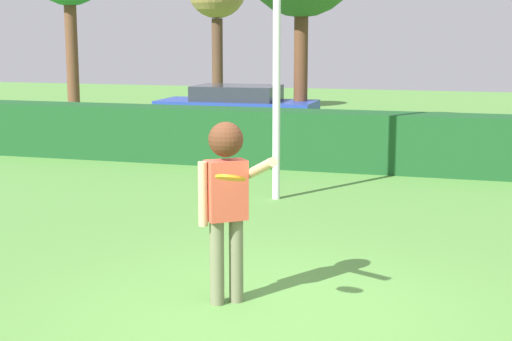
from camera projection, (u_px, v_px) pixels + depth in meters
ground_plane at (264, 315)px, 7.23m from camera, size 60.00×60.00×0.00m
person at (226, 189)px, 7.35m from camera, size 0.81×0.54×1.79m
frisbee at (231, 178)px, 6.62m from camera, size 0.27×0.26×0.11m
lamppost at (277, 11)px, 11.80m from camera, size 0.24×0.24×5.29m
hedge_row at (380, 142)px, 14.71m from camera, size 19.92×0.90×1.12m
parked_car_blue at (237, 106)px, 20.58m from camera, size 4.23×1.86×1.25m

